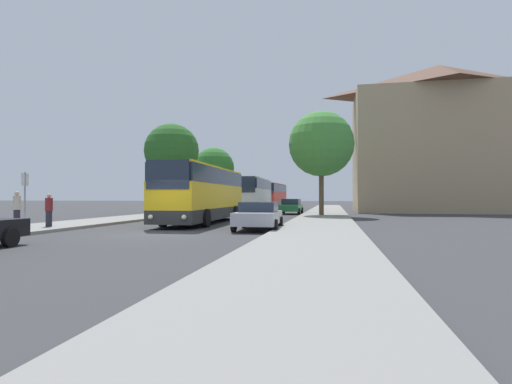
# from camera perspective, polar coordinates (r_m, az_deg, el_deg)

# --- Properties ---
(ground_plane) EXTENTS (300.00, 300.00, 0.00)m
(ground_plane) POSITION_cam_1_polar(r_m,az_deg,el_deg) (18.40, -13.97, -5.82)
(ground_plane) COLOR #38383A
(ground_plane) RESTS_ON ground
(sidewalk_left) EXTENTS (4.00, 120.00, 0.15)m
(sidewalk_left) POSITION_cam_1_polar(r_m,az_deg,el_deg) (22.25, -30.61, -4.66)
(sidewalk_left) COLOR gray
(sidewalk_left) RESTS_ON ground_plane
(sidewalk_right) EXTENTS (4.00, 120.00, 0.15)m
(sidewalk_right) POSITION_cam_1_polar(r_m,az_deg,el_deg) (16.72, 8.49, -6.09)
(sidewalk_right) COLOR gray
(sidewalk_right) RESTS_ON ground_plane
(building_right_background) EXTENTS (17.88, 10.39, 16.09)m
(building_right_background) POSITION_cam_1_polar(r_m,az_deg,el_deg) (48.18, 24.70, 6.97)
(building_right_background) COLOR tan
(building_right_background) RESTS_ON ground_plane
(bus_front) EXTENTS (2.92, 12.06, 3.50)m
(bus_front) POSITION_cam_1_polar(r_m,az_deg,el_deg) (25.54, -7.49, -0.22)
(bus_front) COLOR #2D2D2D
(bus_front) RESTS_ON ground_plane
(bus_middle) EXTENTS (2.99, 11.15, 3.52)m
(bus_middle) POSITION_cam_1_polar(r_m,az_deg,el_deg) (40.87, -0.43, -0.40)
(bus_middle) COLOR #238942
(bus_middle) RESTS_ON ground_plane
(bus_rear) EXTENTS (3.09, 10.81, 3.47)m
(bus_rear) POSITION_cam_1_polar(r_m,az_deg,el_deg) (54.87, 2.23, -0.52)
(bus_rear) COLOR gray
(bus_rear) RESTS_ON ground_plane
(parked_car_right_near) EXTENTS (2.27, 4.32, 1.39)m
(parked_car_right_near) POSITION_cam_1_polar(r_m,az_deg,el_deg) (19.86, 0.38, -3.34)
(parked_car_right_near) COLOR #B7B7BC
(parked_car_right_near) RESTS_ON ground_plane
(parked_car_right_far) EXTENTS (2.14, 4.27, 1.47)m
(parked_car_right_far) POSITION_cam_1_polar(r_m,az_deg,el_deg) (38.67, 5.03, -2.03)
(parked_car_right_far) COLOR #236B38
(parked_car_right_far) RESTS_ON ground_plane
(bus_stop_sign) EXTENTS (0.08, 0.45, 2.67)m
(bus_stop_sign) POSITION_cam_1_polar(r_m,az_deg,el_deg) (21.82, -30.14, -0.21)
(bus_stop_sign) COLOR gray
(bus_stop_sign) RESTS_ON sidewalk_left
(pedestrian_waiting_near) EXTENTS (0.36, 0.36, 1.79)m
(pedestrian_waiting_near) POSITION_cam_1_polar(r_m,az_deg,el_deg) (23.53, -30.98, -2.05)
(pedestrian_waiting_near) COLOR #23232D
(pedestrian_waiting_near) RESTS_ON sidewalk_left
(pedestrian_waiting_far) EXTENTS (0.36, 0.36, 1.66)m
(pedestrian_waiting_far) POSITION_cam_1_polar(r_m,az_deg,el_deg) (22.66, -27.47, -2.30)
(pedestrian_waiting_far) COLOR #23232D
(pedestrian_waiting_far) RESTS_ON sidewalk_left
(tree_left_near) EXTENTS (5.23, 5.23, 7.84)m
(tree_left_near) POSITION_cam_1_polar(r_m,az_deg,el_deg) (51.48, -6.06, 3.42)
(tree_left_near) COLOR #47331E
(tree_left_near) RESTS_ON sidewalk_left
(tree_left_far) EXTENTS (5.35, 5.35, 8.76)m
(tree_left_far) POSITION_cam_1_polar(r_m,az_deg,el_deg) (40.53, -11.95, 5.76)
(tree_left_far) COLOR brown
(tree_left_far) RESTS_ON sidewalk_left
(tree_right_near) EXTENTS (5.44, 5.44, 8.66)m
(tree_right_near) POSITION_cam_1_polar(r_m,az_deg,el_deg) (33.98, 9.31, 6.77)
(tree_right_near) COLOR brown
(tree_right_near) RESTS_ON sidewalk_right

